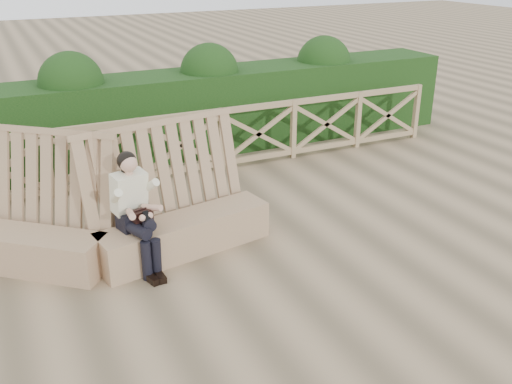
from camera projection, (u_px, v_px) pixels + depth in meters
name	position (u px, v px, depth m)	size (l,w,h in m)	color
ground	(278.00, 270.00, 6.91)	(60.00, 60.00, 0.00)	brown
bench	(102.00, 227.00, 7.09)	(4.15, 2.08, 1.62)	#997857
woman	(135.00, 207.00, 6.73)	(0.49, 0.89, 1.45)	black
guardrail	(182.00, 145.00, 9.60)	(10.10, 0.09, 1.10)	#8B6E50
hedge	(160.00, 116.00, 10.51)	(12.00, 1.20, 1.50)	black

